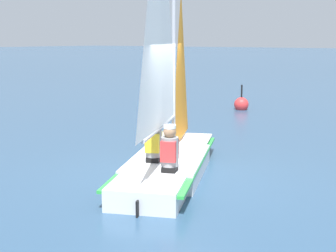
{
  "coord_description": "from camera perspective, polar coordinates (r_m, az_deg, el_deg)",
  "views": [
    {
      "loc": [
        5.11,
        -7.08,
        2.59
      ],
      "look_at": [
        0.0,
        0.0,
        0.96
      ],
      "focal_mm": 50.0,
      "sensor_mm": 36.0,
      "label": 1
    }
  ],
  "objects": [
    {
      "name": "ground_plane",
      "position": [
        9.11,
        0.0,
        -5.94
      ],
      "size": [
        260.0,
        260.0,
        0.0
      ],
      "primitive_type": "plane",
      "color": "#2D4C6B"
    },
    {
      "name": "sailboat_main",
      "position": [
        8.85,
        -0.06,
        -0.48
      ],
      "size": [
        2.97,
        4.45,
        5.53
      ],
      "rotation": [
        0.0,
        0.0,
        1.99
      ],
      "color": "silver",
      "rests_on": "ground_plane"
    },
    {
      "name": "sailor_helm",
      "position": [
        8.61,
        -1.76,
        -2.58
      ],
      "size": [
        0.4,
        0.42,
        1.16
      ],
      "rotation": [
        0.0,
        0.0,
        1.99
      ],
      "color": "black",
      "rests_on": "ground_plane"
    },
    {
      "name": "sailor_crew",
      "position": [
        7.97,
        0.21,
        -3.64
      ],
      "size": [
        0.4,
        0.42,
        1.16
      ],
      "rotation": [
        0.0,
        0.0,
        1.99
      ],
      "color": "black",
      "rests_on": "ground_plane"
    },
    {
      "name": "buoy_marker",
      "position": [
        17.61,
        8.93,
        2.63
      ],
      "size": [
        0.54,
        0.54,
        1.0
      ],
      "color": "red",
      "rests_on": "ground_plane"
    }
  ]
}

